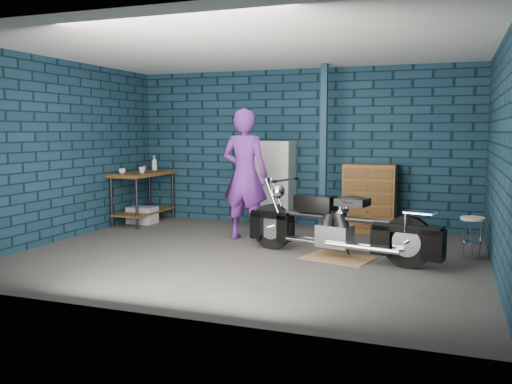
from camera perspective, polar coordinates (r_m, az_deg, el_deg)
ground at (r=7.26m, az=-0.79°, el=-6.63°), size 6.00×6.00×0.00m
room_walls at (r=7.59m, az=0.69°, el=8.42°), size 6.02×5.01×2.71m
support_post at (r=8.78m, az=7.12°, el=4.50°), size 0.10×0.10×2.70m
workbench at (r=9.91m, az=-11.74°, el=-0.56°), size 0.60×1.40×0.91m
drip_mat at (r=7.15m, az=8.67°, el=-6.86°), size 0.98×0.82×0.01m
motorcycle at (r=7.06m, az=8.73°, el=-2.95°), size 2.34×1.13×1.00m
person at (r=8.13m, az=-1.18°, el=1.82°), size 0.74×0.51×1.97m
storage_bin at (r=9.87m, az=-11.88°, el=-2.39°), size 0.48×0.34×0.30m
locker at (r=9.35m, az=1.80°, el=0.88°), size 0.69×0.49×1.47m
tool_chest at (r=8.99m, az=11.86°, el=-0.64°), size 0.83×0.46×1.11m
shop_stool at (r=7.51m, az=21.77°, el=-4.52°), size 0.39×0.39×0.55m
cup_a at (r=9.55m, az=-13.92°, el=2.14°), size 0.13×0.13×0.09m
cup_b at (r=9.64m, az=-11.93°, el=2.28°), size 0.11×0.11×0.11m
mug_purple at (r=10.01m, az=-11.66°, el=2.45°), size 0.11×0.11×0.11m
bottle at (r=10.28m, az=-10.65°, el=3.01°), size 0.13×0.13×0.27m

